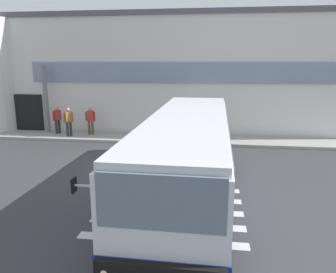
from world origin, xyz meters
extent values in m
cube|color=#353538|center=(0.00, 0.00, -0.01)|extent=(80.00, 90.00, 0.02)
cube|color=silver|center=(2.00, -6.00, 0.00)|extent=(4.40, 0.36, 0.01)
cube|color=silver|center=(2.00, -5.10, 0.00)|extent=(4.40, 0.36, 0.01)
cube|color=silver|center=(2.00, -4.20, 0.00)|extent=(4.40, 0.36, 0.01)
cube|color=silver|center=(2.00, -3.30, 0.00)|extent=(4.40, 0.36, 0.01)
cube|color=silver|center=(2.00, -2.40, 0.00)|extent=(4.40, 0.36, 0.01)
cube|color=silver|center=(0.00, 12.00, 3.50)|extent=(23.68, 12.00, 7.00)
cube|color=#56565B|center=(0.00, 12.00, 7.15)|extent=(23.88, 12.20, 0.30)
cube|color=black|center=(-8.34, 5.95, 1.20)|extent=(1.80, 0.16, 2.40)
cube|color=gray|center=(1.00, 5.96, 3.80)|extent=(17.68, 0.10, 1.20)
cube|color=#9E9B93|center=(0.00, 4.80, 0.07)|extent=(27.68, 2.00, 0.15)
cylinder|color=slate|center=(-6.86, 5.40, 2.19)|extent=(0.28, 0.28, 4.09)
cube|color=silver|center=(2.40, -2.68, 1.42)|extent=(2.70, 11.11, 2.15)
cube|color=navy|center=(2.40, -2.68, 0.62)|extent=(2.74, 11.15, 0.55)
cube|color=silver|center=(2.40, -2.68, 2.60)|extent=(2.60, 10.91, 0.20)
cube|color=slate|center=(2.33, -8.16, 2.02)|extent=(2.35, 0.15, 1.05)
cube|color=slate|center=(3.70, -2.39, 1.92)|extent=(0.18, 9.87, 0.95)
cube|color=slate|center=(1.11, -2.36, 1.92)|extent=(0.18, 9.87, 0.95)
cube|color=black|center=(2.33, -8.16, 2.38)|extent=(2.15, 0.13, 0.28)
sphere|color=beige|center=(1.30, -8.32, 0.65)|extent=(0.18, 0.18, 0.18)
cylinder|color=#B7B7BF|center=(0.84, -7.94, 2.17)|extent=(0.40, 0.06, 0.05)
cube|color=black|center=(0.64, -7.94, 2.17)|extent=(0.04, 0.20, 0.28)
cylinder|color=black|center=(3.53, -6.43, 0.50)|extent=(0.31, 1.00, 1.00)
cylinder|color=black|center=(1.18, -6.40, 0.50)|extent=(0.31, 1.00, 1.00)
cylinder|color=black|center=(3.61, -0.36, 0.50)|extent=(0.31, 1.00, 1.00)
cylinder|color=black|center=(1.26, -0.32, 0.50)|extent=(0.31, 1.00, 1.00)
cylinder|color=black|center=(3.63, 0.94, 0.50)|extent=(0.31, 1.00, 1.00)
cylinder|color=black|center=(1.28, 0.98, 0.50)|extent=(0.31, 1.00, 1.00)
cylinder|color=#2D2D33|center=(-6.01, 5.16, 0.57)|extent=(0.15, 0.15, 0.85)
cylinder|color=#2D2D33|center=(-6.11, 4.99, 0.57)|extent=(0.15, 0.15, 0.85)
cube|color=#B23333|center=(-6.06, 5.08, 1.29)|extent=(0.39, 0.44, 0.58)
sphere|color=tan|center=(-6.06, 5.08, 1.71)|extent=(0.23, 0.23, 0.23)
cylinder|color=#B23333|center=(-5.93, 5.29, 1.24)|extent=(0.09, 0.09, 0.55)
cylinder|color=#B23333|center=(-6.19, 4.86, 1.24)|extent=(0.09, 0.09, 0.55)
cylinder|color=#2D2D33|center=(-5.05, 4.64, 0.57)|extent=(0.15, 0.15, 0.85)
cylinder|color=#2D2D33|center=(-5.19, 4.50, 0.57)|extent=(0.15, 0.15, 0.85)
cube|color=#996633|center=(-5.12, 4.57, 1.29)|extent=(0.43, 0.42, 0.58)
sphere|color=tan|center=(-5.12, 4.57, 1.71)|extent=(0.23, 0.23, 0.23)
cylinder|color=#996633|center=(-4.94, 4.75, 1.24)|extent=(0.09, 0.09, 0.55)
cylinder|color=#996633|center=(-5.30, 4.40, 1.24)|extent=(0.09, 0.09, 0.55)
cube|color=black|center=(-5.24, 4.69, 1.27)|extent=(0.34, 0.34, 0.44)
cylinder|color=#4C4233|center=(-3.89, 5.10, 0.57)|extent=(0.15, 0.15, 0.85)
cylinder|color=#4C4233|center=(-4.09, 5.07, 0.57)|extent=(0.15, 0.15, 0.85)
cube|color=#B23333|center=(-3.99, 5.09, 1.29)|extent=(0.41, 0.28, 0.58)
sphere|color=tan|center=(-3.99, 5.09, 1.71)|extent=(0.23, 0.23, 0.23)
cylinder|color=#B23333|center=(-3.74, 5.13, 1.24)|extent=(0.09, 0.09, 0.55)
cylinder|color=#B23333|center=(-4.23, 5.05, 1.24)|extent=(0.09, 0.09, 0.55)
cylinder|color=yellow|center=(2.48, 3.60, 0.45)|extent=(0.18, 0.18, 0.90)
camera|label=1|loc=(3.20, -13.57, 4.48)|focal=35.63mm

